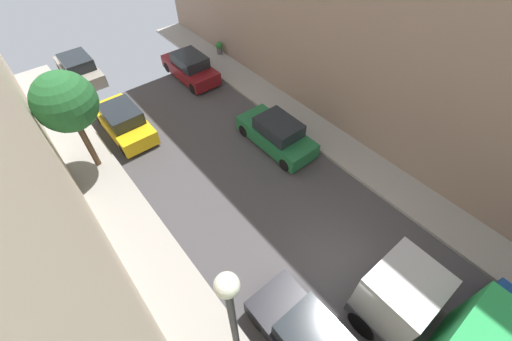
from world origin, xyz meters
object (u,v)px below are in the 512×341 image
(potted_plant_2, at_px, (219,47))
(parked_car_right_3, at_px, (190,67))
(parked_car_left_4, at_px, (79,69))
(parked_car_left_3, at_px, (124,121))
(lamp_post, at_px, (233,322))
(street_tree_0, at_px, (66,103))
(parked_car_right_2, at_px, (277,134))

(potted_plant_2, bearing_deg, parked_car_right_3, -158.84)
(parked_car_left_4, distance_m, parked_car_right_3, 6.83)
(parked_car_left_4, bearing_deg, parked_car_left_3, -90.00)
(lamp_post, bearing_deg, parked_car_right_3, 63.35)
(parked_car_left_3, height_order, potted_plant_2, parked_car_left_3)
(lamp_post, bearing_deg, street_tree_0, 90.89)
(parked_car_left_4, distance_m, street_tree_0, 8.71)
(parked_car_left_3, xyz_separation_m, potted_plant_2, (8.39, 3.48, -0.10))
(parked_car_left_3, xyz_separation_m, lamp_post, (-1.90, -12.23, 3.42))
(parked_car_left_4, relative_size, parked_car_right_2, 1.00)
(street_tree_0, bearing_deg, parked_car_left_4, 75.41)
(street_tree_0, height_order, lamp_post, lamp_post)
(street_tree_0, bearing_deg, parked_car_left_3, 34.70)
(parked_car_left_3, xyz_separation_m, street_tree_0, (-2.07, -1.43, 2.93))
(parked_car_right_2, bearing_deg, potted_plant_2, 71.96)
(parked_car_left_3, relative_size, street_tree_0, 0.89)
(parked_car_left_3, height_order, parked_car_right_2, same)
(parked_car_left_3, height_order, street_tree_0, street_tree_0)
(parked_car_left_3, bearing_deg, parked_car_left_4, 90.00)
(street_tree_0, distance_m, potted_plant_2, 11.94)
(parked_car_right_3, height_order, street_tree_0, street_tree_0)
(parked_car_right_2, bearing_deg, parked_car_left_3, 133.45)
(parked_car_left_3, relative_size, lamp_post, 0.68)
(parked_car_left_4, relative_size, lamp_post, 0.68)
(parked_car_right_3, bearing_deg, street_tree_0, -153.31)
(parked_car_left_3, distance_m, lamp_post, 12.84)
(parked_car_right_2, xyz_separation_m, potted_plant_2, (2.99, 9.18, -0.10))
(parked_car_left_3, xyz_separation_m, parked_car_right_2, (5.40, -5.70, 0.00))
(parked_car_right_2, distance_m, lamp_post, 10.37)
(street_tree_0, distance_m, lamp_post, 10.81)
(parked_car_right_3, distance_m, lamp_post, 16.63)
(parked_car_left_3, bearing_deg, parked_car_right_3, 23.27)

